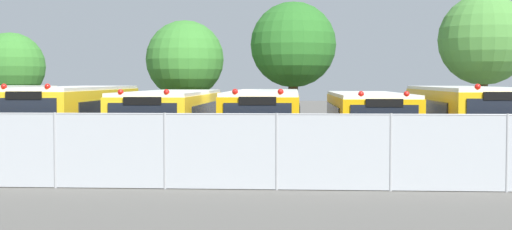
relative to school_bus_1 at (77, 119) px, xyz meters
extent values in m
plane|color=#595651|center=(5.24, 0.26, -1.46)|extent=(160.00, 160.00, 0.00)
cube|color=black|center=(-2.38, 0.35, 0.33)|extent=(0.08, 8.19, 0.78)
cylinder|color=black|center=(-2.56, 3.50, -0.96)|extent=(0.29, 1.00, 1.00)
cube|color=yellow|center=(0.00, 0.03, -0.02)|extent=(2.63, 11.07, 2.17)
cube|color=white|center=(0.00, 0.03, 1.13)|extent=(2.58, 10.84, 0.12)
cube|color=black|center=(0.12, -5.55, -0.93)|extent=(2.44, 0.21, 0.36)
cube|color=black|center=(0.12, -5.50, 0.37)|extent=(1.96, 0.10, 1.04)
cube|color=black|center=(1.21, 0.35, 0.33)|extent=(0.23, 8.59, 0.78)
cube|color=black|center=(-1.22, 0.30, 0.33)|extent=(0.23, 8.59, 0.78)
cube|color=black|center=(0.00, 0.03, -0.46)|extent=(2.65, 11.18, 0.10)
sphere|color=red|center=(0.77, -5.32, 1.23)|extent=(0.18, 0.18, 0.18)
sphere|color=red|center=(-0.54, -5.34, 1.23)|extent=(0.18, 0.18, 0.18)
cube|color=black|center=(0.12, -5.51, 0.97)|extent=(1.08, 0.10, 0.24)
cylinder|color=black|center=(1.14, -4.06, -0.96)|extent=(0.30, 1.01, 1.00)
cylinder|color=black|center=(-0.97, -4.10, -0.96)|extent=(0.30, 1.01, 1.00)
cylinder|color=black|center=(0.97, 3.76, -0.96)|extent=(0.30, 1.01, 1.00)
cylinder|color=black|center=(-1.14, 3.71, -0.96)|extent=(0.30, 1.01, 1.00)
cube|color=yellow|center=(3.51, 0.37, -0.11)|extent=(2.64, 10.68, 2.00)
cube|color=white|center=(3.51, 0.37, 0.96)|extent=(2.59, 10.47, 0.12)
cube|color=black|center=(3.55, -5.03, -0.93)|extent=(2.60, 0.18, 0.36)
cube|color=black|center=(3.55, -4.98, 0.25)|extent=(2.09, 0.08, 0.96)
cube|color=black|center=(4.80, 0.68, 0.21)|extent=(0.11, 8.31, 0.72)
cube|color=black|center=(2.21, 0.66, 0.21)|extent=(0.11, 8.31, 0.72)
cube|color=black|center=(3.51, 0.37, -0.51)|extent=(2.67, 10.79, 0.10)
sphere|color=red|center=(4.25, -4.80, 1.06)|extent=(0.18, 0.18, 0.18)
sphere|color=red|center=(2.85, -4.81, 1.06)|extent=(0.18, 0.18, 0.18)
cube|color=black|center=(3.55, -4.99, 0.80)|extent=(1.15, 0.09, 0.24)
cylinder|color=black|center=(4.68, -3.55, -0.96)|extent=(0.29, 1.00, 1.00)
cylinder|color=black|center=(2.41, -3.57, -0.96)|extent=(0.29, 1.00, 1.00)
cylinder|color=black|center=(4.61, 3.91, -0.96)|extent=(0.29, 1.00, 1.00)
cylinder|color=black|center=(2.34, 3.89, -0.96)|extent=(0.29, 1.00, 1.00)
cube|color=#EAA80C|center=(6.97, 0.11, -0.10)|extent=(2.56, 11.02, 2.02)
cube|color=white|center=(6.97, 0.11, 0.98)|extent=(2.51, 10.80, 0.12)
cube|color=black|center=(7.04, -5.46, -0.93)|extent=(2.48, 0.19, 0.36)
cube|color=black|center=(7.04, -5.41, 0.27)|extent=(1.99, 0.08, 0.97)
cube|color=black|center=(8.20, 0.43, 0.23)|extent=(0.14, 8.58, 0.73)
cube|color=black|center=(5.73, 0.40, 0.23)|extent=(0.14, 8.58, 0.73)
cube|color=black|center=(6.97, 0.11, -0.50)|extent=(2.59, 11.13, 0.10)
sphere|color=red|center=(7.70, -5.23, 1.08)|extent=(0.18, 0.18, 0.18)
sphere|color=red|center=(6.37, -5.24, 1.08)|extent=(0.18, 0.18, 0.18)
cube|color=black|center=(7.04, -5.42, 0.82)|extent=(1.09, 0.09, 0.24)
cylinder|color=black|center=(8.09, -3.97, -0.96)|extent=(0.29, 1.00, 1.00)
cylinder|color=black|center=(5.95, -4.00, -0.96)|extent=(0.29, 1.00, 1.00)
cylinder|color=black|center=(8.00, 3.82, -0.96)|extent=(0.29, 1.00, 1.00)
cylinder|color=black|center=(5.85, 3.80, -0.96)|extent=(0.29, 1.00, 1.00)
cube|color=#EAA80C|center=(10.68, 0.10, -0.13)|extent=(2.62, 9.76, 1.95)
cube|color=white|center=(10.68, 0.10, 0.90)|extent=(2.57, 9.57, 0.12)
cube|color=black|center=(10.77, -4.83, -0.93)|extent=(2.50, 0.20, 0.36)
cube|color=black|center=(10.77, -4.78, 0.22)|extent=(2.01, 0.10, 0.94)
cube|color=black|center=(11.92, 0.42, 0.18)|extent=(0.18, 7.58, 0.70)
cube|color=black|center=(9.43, 0.38, 0.18)|extent=(0.18, 7.58, 0.70)
cube|color=black|center=(10.68, 0.10, -0.52)|extent=(2.65, 9.86, 0.10)
sphere|color=red|center=(11.44, -4.60, 1.00)|extent=(0.18, 0.18, 0.18)
sphere|color=red|center=(10.09, -4.62, 1.00)|extent=(0.18, 0.18, 0.18)
cube|color=black|center=(10.77, -4.79, 0.74)|extent=(1.10, 0.10, 0.24)
cylinder|color=black|center=(11.83, -3.34, -0.96)|extent=(0.30, 1.00, 1.00)
cylinder|color=black|center=(9.66, -3.38, -0.96)|extent=(0.30, 1.00, 1.00)
cylinder|color=black|center=(11.71, 3.18, -0.96)|extent=(0.30, 1.00, 1.00)
cylinder|color=black|center=(9.54, 3.14, -0.96)|extent=(0.30, 1.00, 1.00)
cube|color=yellow|center=(14.09, 0.22, -0.02)|extent=(2.54, 11.12, 2.17)
cube|color=white|center=(14.09, 0.22, 1.12)|extent=(2.49, 10.90, 0.12)
cube|color=black|center=(14.08, -5.40, -0.93)|extent=(2.58, 0.16, 0.36)
cube|color=black|center=(14.08, -5.35, 0.37)|extent=(2.07, 0.06, 1.04)
cube|color=black|center=(15.37, 0.52, 0.32)|extent=(0.05, 8.67, 0.78)
cube|color=black|center=(12.81, 0.53, 0.32)|extent=(0.05, 8.67, 0.78)
cube|color=black|center=(14.09, 0.22, -0.46)|extent=(2.57, 11.23, 0.10)
sphere|color=red|center=(13.39, -5.18, 1.22)|extent=(0.18, 0.18, 0.18)
cube|color=black|center=(14.08, -5.36, 0.96)|extent=(1.14, 0.08, 0.24)
cylinder|color=black|center=(12.96, -3.93, -0.96)|extent=(0.28, 1.00, 1.00)
cylinder|color=black|center=(15.22, 3.98, -0.96)|extent=(0.28, 1.00, 1.00)
cylinder|color=black|center=(12.97, 3.98, -0.96)|extent=(0.28, 1.00, 1.00)
cylinder|color=#4C3823|center=(-6.37, 9.76, -0.32)|extent=(0.47, 0.47, 2.27)
sphere|color=#387A2D|center=(-6.37, 9.76, 2.11)|extent=(3.45, 3.45, 3.45)
sphere|color=#387A2D|center=(-6.53, 10.00, 1.85)|extent=(2.38, 2.38, 2.38)
cylinder|color=#4C3823|center=(2.70, 8.44, -0.22)|extent=(0.35, 0.35, 2.48)
sphere|color=#387A2D|center=(2.70, 8.44, 2.42)|extent=(3.73, 3.73, 3.73)
sphere|color=#387A2D|center=(2.35, 8.18, 2.61)|extent=(2.32, 2.32, 2.32)
cylinder|color=#4C3823|center=(7.87, 8.48, 0.07)|extent=(0.46, 0.46, 3.05)
sphere|color=#286623|center=(7.87, 8.48, 3.12)|extent=(4.06, 4.06, 4.06)
sphere|color=#286623|center=(8.15, 8.59, 3.24)|extent=(2.62, 2.62, 2.62)
cylinder|color=#4C3823|center=(16.65, 8.03, 0.13)|extent=(0.41, 0.41, 3.18)
sphere|color=#478438|center=(16.65, 8.03, 3.29)|extent=(4.18, 4.18, 4.18)
sphere|color=#478438|center=(16.81, 7.72, 3.50)|extent=(2.96, 2.96, 2.96)
cylinder|color=#9EA0A3|center=(1.79, -7.70, -0.45)|extent=(0.07, 0.07, 2.02)
cylinder|color=#9EA0A3|center=(4.74, -7.70, -0.45)|extent=(0.07, 0.07, 2.02)
cylinder|color=#9EA0A3|center=(7.68, -7.70, -0.45)|extent=(0.07, 0.07, 2.02)
cylinder|color=#9EA0A3|center=(10.63, -7.70, -0.45)|extent=(0.07, 0.07, 2.02)
cylinder|color=#9EA0A3|center=(13.58, -7.70, -0.45)|extent=(0.07, 0.07, 2.02)
cube|color=#ADB2B7|center=(4.74, -7.70, -0.45)|extent=(23.58, 0.02, 1.98)
cylinder|color=#9EA0A3|center=(4.74, -7.70, 0.53)|extent=(23.58, 0.04, 0.04)
camera|label=1|loc=(8.39, -27.14, 1.40)|focal=52.59mm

